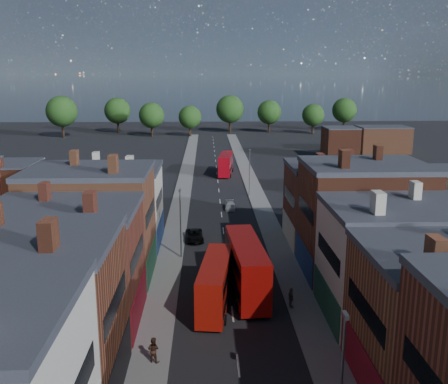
{
  "coord_description": "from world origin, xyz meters",
  "views": [
    {
      "loc": [
        -2.17,
        -24.22,
        20.58
      ],
      "look_at": [
        0.0,
        37.41,
        6.01
      ],
      "focal_mm": 40.0,
      "sensor_mm": 36.0,
      "label": 1
    }
  ],
  "objects": [
    {
      "name": "car_3",
      "position": [
        1.42,
        51.16,
        0.55
      ],
      "size": [
        1.63,
        3.85,
        1.11
      ],
      "primitive_type": "imported",
      "rotation": [
        0.0,
        0.0,
        -0.02
      ],
      "color": "silver",
      "rests_on": "ground"
    },
    {
      "name": "lamp_post_1",
      "position": [
        5.2,
        0.0,
        4.7
      ],
      "size": [
        0.25,
        0.7,
        8.12
      ],
      "color": "slate",
      "rests_on": "ground"
    },
    {
      "name": "ped_3",
      "position": [
        5.3,
        16.86,
        1.05
      ],
      "size": [
        0.69,
        1.17,
        1.87
      ],
      "primitive_type": "imported",
      "rotation": [
        0.0,
        0.0,
        1.76
      ],
      "color": "#5D584F",
      "rests_on": "pavement_east"
    },
    {
      "name": "bus_1",
      "position": [
        1.54,
        20.3,
        2.75
      ],
      "size": [
        3.63,
        11.96,
        5.09
      ],
      "rotation": [
        0.0,
        0.0,
        0.07
      ],
      "color": "#9F0C09",
      "rests_on": "ground"
    },
    {
      "name": "lamp_post_3",
      "position": [
        5.2,
        60.0,
        4.7
      ],
      "size": [
        0.25,
        0.7,
        8.12
      ],
      "color": "slate",
      "rests_on": "ground"
    },
    {
      "name": "bus_2",
      "position": [
        1.84,
        78.65,
        2.37
      ],
      "size": [
        3.54,
        10.39,
        4.4
      ],
      "rotation": [
        0.0,
        0.0,
        -0.12
      ],
      "color": "#A00711",
      "rests_on": "ground"
    },
    {
      "name": "pavement_west",
      "position": [
        -6.5,
        50.0,
        0.06
      ],
      "size": [
        3.0,
        200.0,
        0.12
      ],
      "primitive_type": "cube",
      "color": "gray",
      "rests_on": "ground"
    },
    {
      "name": "bus_0",
      "position": [
        -1.5,
        17.41,
        2.34
      ],
      "size": [
        3.55,
        10.27,
        4.34
      ],
      "rotation": [
        0.0,
        0.0,
        -0.13
      ],
      "color": "#AF140A",
      "rests_on": "ground"
    },
    {
      "name": "lamp_post_2",
      "position": [
        -5.2,
        30.0,
        4.7
      ],
      "size": [
        0.25,
        0.7,
        8.12
      ],
      "color": "slate",
      "rests_on": "ground"
    },
    {
      "name": "car_2",
      "position": [
        -3.8,
        36.16,
        0.65
      ],
      "size": [
        2.48,
        4.82,
        1.3
      ],
      "primitive_type": "imported",
      "rotation": [
        0.0,
        0.0,
        0.07
      ],
      "color": "black",
      "rests_on": "ground"
    },
    {
      "name": "pavement_east",
      "position": [
        6.5,
        50.0,
        0.06
      ],
      "size": [
        3.0,
        200.0,
        0.12
      ],
      "primitive_type": "cube",
      "color": "gray",
      "rests_on": "ground"
    },
    {
      "name": "ped_1",
      "position": [
        -6.17,
        8.57,
        1.07
      ],
      "size": [
        1.05,
        0.81,
        1.91
      ],
      "primitive_type": "imported",
      "rotation": [
        0.0,
        0.0,
        2.78
      ],
      "color": "#43271B",
      "rests_on": "pavement_west"
    }
  ]
}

